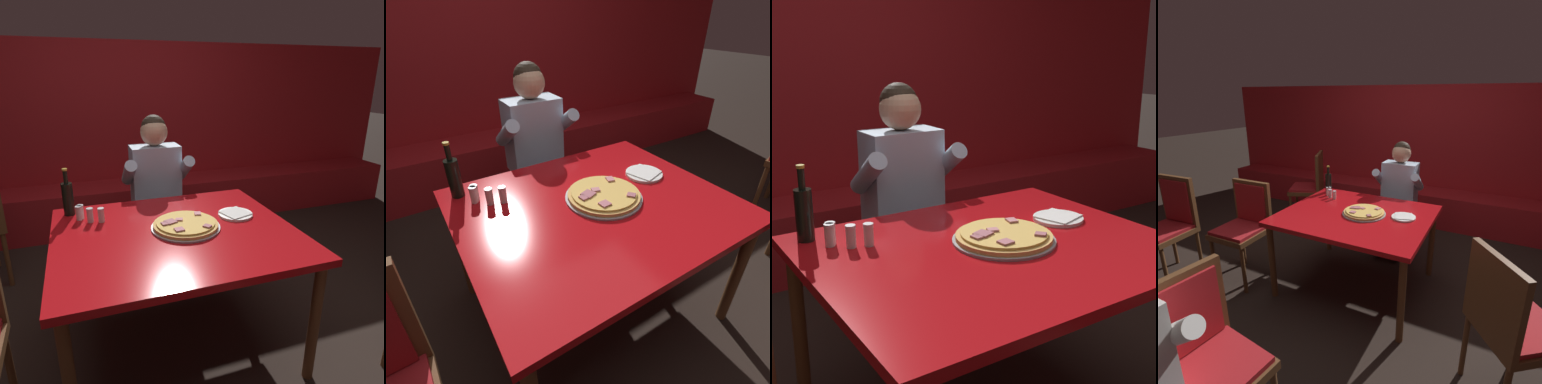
{
  "view_description": "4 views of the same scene",
  "coord_description": "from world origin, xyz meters",
  "views": [
    {
      "loc": [
        -0.47,
        -1.66,
        1.56
      ],
      "look_at": [
        0.21,
        0.33,
        0.84
      ],
      "focal_mm": 32.0,
      "sensor_mm": 36.0,
      "label": 1
    },
    {
      "loc": [
        -0.73,
        -0.99,
        1.57
      ],
      "look_at": [
        0.02,
        0.19,
        0.7
      ],
      "focal_mm": 28.0,
      "sensor_mm": 36.0,
      "label": 2
    },
    {
      "loc": [
        -1.09,
        -1.47,
        1.47
      ],
      "look_at": [
        0.08,
        0.32,
        0.86
      ],
      "focal_mm": 50.0,
      "sensor_mm": 36.0,
      "label": 3
    },
    {
      "loc": [
        1.08,
        -2.26,
        1.77
      ],
      "look_at": [
        -0.08,
        0.02,
        0.93
      ],
      "focal_mm": 28.0,
      "sensor_mm": 36.0,
      "label": 4
    }
  ],
  "objects": [
    {
      "name": "shaker_red_pepper_flakes",
      "position": [
        -0.38,
        0.26,
        0.78
      ],
      "size": [
        0.04,
        0.04,
        0.09
      ],
      "color": "silver",
      "rests_on": "main_dining_table"
    },
    {
      "name": "shaker_oregano",
      "position": [
        -0.49,
        0.34,
        0.78
      ],
      "size": [
        0.04,
        0.04,
        0.09
      ],
      "color": "silver",
      "rests_on": "main_dining_table"
    },
    {
      "name": "shaker_parmesan",
      "position": [
        -0.5,
        0.33,
        0.78
      ],
      "size": [
        0.04,
        0.04,
        0.09
      ],
      "color": "silver",
      "rests_on": "main_dining_table"
    },
    {
      "name": "beer_bottle",
      "position": [
        -0.55,
        0.44,
        0.85
      ],
      "size": [
        0.07,
        0.07,
        0.29
      ],
      "color": "black",
      "rests_on": "main_dining_table"
    },
    {
      "name": "dining_chair_near_right",
      "position": [
        -0.07,
        -1.58,
        0.58
      ],
      "size": [
        0.49,
        0.49,
        0.97
      ],
      "color": "brown",
      "rests_on": "ground_plane"
    },
    {
      "name": "dining_chair_far_left",
      "position": [
        1.25,
        -0.66,
        0.59
      ],
      "size": [
        0.62,
        0.62,
        0.99
      ],
      "color": "brown",
      "rests_on": "ground_plane"
    },
    {
      "name": "shaker_black_pepper",
      "position": [
        -0.44,
        0.27,
        0.78
      ],
      "size": [
        0.04,
        0.04,
        0.09
      ],
      "color": "silver",
      "rests_on": "main_dining_table"
    },
    {
      "name": "dining_chair_side_aisle",
      "position": [
        -1.73,
        -0.64,
        0.58
      ],
      "size": [
        0.47,
        0.47,
        1.01
      ],
      "color": "brown",
      "rests_on": "ground_plane"
    },
    {
      "name": "diner_seated_blue_shirt",
      "position": [
        0.1,
        0.85,
        0.71
      ],
      "size": [
        0.53,
        0.53,
        1.27
      ],
      "color": "black",
      "rests_on": "ground_plane"
    },
    {
      "name": "pizza",
      "position": [
        0.06,
        0.02,
        0.76
      ],
      "size": [
        0.39,
        0.39,
        0.05
      ],
      "color": "#9E9EA3",
      "rests_on": "main_dining_table"
    },
    {
      "name": "plate_white_paper",
      "position": [
        0.41,
        0.09,
        0.75
      ],
      "size": [
        0.21,
        0.21,
        0.02
      ],
      "color": "white",
      "rests_on": "main_dining_table"
    },
    {
      "name": "booth_bench",
      "position": [
        0.0,
        1.86,
        0.23
      ],
      "size": [
        6.46,
        0.48,
        0.46
      ],
      "primitive_type": "cube",
      "color": "#A3191E",
      "rests_on": "ground_plane"
    },
    {
      "name": "main_dining_table",
      "position": [
        0.0,
        0.0,
        0.67
      ],
      "size": [
        1.31,
        1.1,
        0.74
      ],
      "color": "brown",
      "rests_on": "ground_plane"
    },
    {
      "name": "booth_wall_panel",
      "position": [
        0.0,
        2.18,
        0.95
      ],
      "size": [
        6.8,
        0.16,
        1.9
      ],
      "primitive_type": "cube",
      "color": "#A3191E",
      "rests_on": "ground_plane"
    },
    {
      "name": "ground_plane",
      "position": [
        0.0,
        0.0,
        0.0
      ],
      "size": [
        24.0,
        24.0,
        0.0
      ],
      "primitive_type": "plane",
      "color": "black"
    },
    {
      "name": "dining_chair_far_right",
      "position": [
        -1.06,
        -0.32,
        0.58
      ],
      "size": [
        0.45,
        0.45,
        0.96
      ],
      "color": "brown",
      "rests_on": "ground_plane"
    },
    {
      "name": "dining_chair_near_left",
      "position": [
        -1.24,
        1.11,
        0.58
      ],
      "size": [
        0.58,
        0.58,
        1.01
      ],
      "color": "brown",
      "rests_on": "ground_plane"
    }
  ]
}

